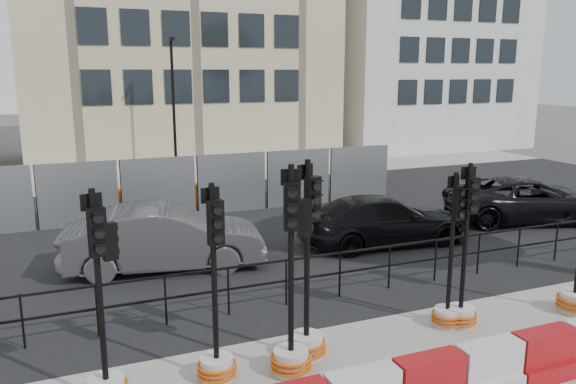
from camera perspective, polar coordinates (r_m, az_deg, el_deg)
name	(u,v)px	position (r m, az deg, el deg)	size (l,w,h in m)	color
ground	(311,331)	(10.56, 2.33, -13.96)	(120.00, 120.00, 0.00)	#51514C
road	(213,231)	(16.76, -7.62, -3.97)	(40.00, 14.00, 0.03)	black
sidewalk_far	(161,178)	(25.36, -12.77, 1.35)	(40.00, 4.00, 0.02)	gray
building_white	(415,16)	(37.23, 12.82, 17.07)	(12.00, 9.06, 16.00)	silver
kerb_railing	(286,274)	(11.30, -0.18, -8.35)	(18.00, 0.04, 1.00)	black
heras_fencing	(191,191)	(19.24, -9.81, 0.11)	(14.33, 1.72, 2.00)	gray
lamp_post_far	(174,106)	(24.05, -11.53, 8.56)	(0.12, 0.56, 6.00)	black
traffic_signal_b	(105,355)	(8.60, -18.08, -15.45)	(0.62, 0.62, 3.14)	beige
traffic_signal_c	(216,342)	(8.85, -7.29, -14.86)	(0.61, 0.61, 3.09)	beige
traffic_signal_d	(292,327)	(8.89, 0.39, -13.54)	(0.66, 0.66, 3.33)	beige
traffic_signal_e	(307,319)	(9.40, 1.96, -12.78)	(0.65, 0.65, 3.32)	beige
traffic_signal_f	(450,291)	(10.87, 16.09, -9.65)	(0.57, 0.57, 2.92)	beige
traffic_signal_g	(462,294)	(10.97, 17.27, -9.87)	(0.61, 0.61, 3.08)	beige
car_b	(165,238)	(13.67, -12.43, -4.59)	(4.89, 2.38, 1.55)	#444348
car_c	(383,221)	(15.48, 9.60, -2.89)	(4.73, 2.20, 1.34)	black
car_d	(528,200)	(19.12, 23.21, -0.74)	(5.48, 3.71, 1.39)	black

